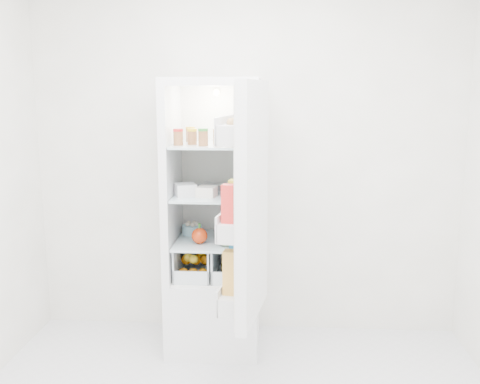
# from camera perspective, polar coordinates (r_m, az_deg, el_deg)

# --- Properties ---
(room_walls) EXTENTS (3.02, 3.02, 2.61)m
(room_walls) POSITION_cam_1_polar(r_m,az_deg,el_deg) (2.24, -1.42, 7.46)
(room_walls) COLOR silver
(room_walls) RESTS_ON ground
(refrigerator) EXTENTS (0.60, 0.60, 1.80)m
(refrigerator) POSITION_cam_1_polar(r_m,az_deg,el_deg) (3.65, -2.69, -6.06)
(refrigerator) COLOR white
(refrigerator) RESTS_ON ground
(shelf_low) EXTENTS (0.49, 0.53, 0.01)m
(shelf_low) POSITION_cam_1_polar(r_m,az_deg,el_deg) (3.57, -2.81, -5.20)
(shelf_low) COLOR silver
(shelf_low) RESTS_ON refrigerator
(shelf_mid) EXTENTS (0.49, 0.53, 0.02)m
(shelf_mid) POSITION_cam_1_polar(r_m,az_deg,el_deg) (3.50, -2.86, -0.31)
(shelf_mid) COLOR silver
(shelf_mid) RESTS_ON refrigerator
(shelf_top) EXTENTS (0.49, 0.53, 0.02)m
(shelf_top) POSITION_cam_1_polar(r_m,az_deg,el_deg) (3.45, -2.91, 5.07)
(shelf_top) COLOR silver
(shelf_top) RESTS_ON refrigerator
(crisper_left) EXTENTS (0.23, 0.46, 0.22)m
(crisper_left) POSITION_cam_1_polar(r_m,az_deg,el_deg) (3.63, -4.73, -7.13)
(crisper_left) COLOR silver
(crisper_left) RESTS_ON refrigerator
(crisper_right) EXTENTS (0.23, 0.46, 0.22)m
(crisper_right) POSITION_cam_1_polar(r_m,az_deg,el_deg) (3.60, -0.84, -7.23)
(crisper_right) COLOR silver
(crisper_right) RESTS_ON refrigerator
(condiment_jars) EXTENTS (0.46, 0.32, 0.08)m
(condiment_jars) POSITION_cam_1_polar(r_m,az_deg,el_deg) (3.37, -3.47, 5.78)
(condiment_jars) COLOR #B21919
(condiment_jars) RESTS_ON shelf_top
(squeeze_bottle) EXTENTS (0.06, 0.06, 0.20)m
(squeeze_bottle) POSITION_cam_1_polar(r_m,az_deg,el_deg) (3.48, 0.71, 6.89)
(squeeze_bottle) COLOR white
(squeeze_bottle) RESTS_ON shelf_top
(tub_white) EXTENTS (0.16, 0.16, 0.08)m
(tub_white) POSITION_cam_1_polar(r_m,az_deg,el_deg) (3.43, -5.86, 0.22)
(tub_white) COLOR silver
(tub_white) RESTS_ON shelf_mid
(tub_cream) EXTENTS (0.13, 0.13, 0.07)m
(tub_cream) POSITION_cam_1_polar(r_m,az_deg,el_deg) (3.40, -3.57, 0.04)
(tub_cream) COLOR white
(tub_cream) RESTS_ON shelf_mid
(tin_red) EXTENTS (0.10, 0.10, 0.06)m
(tin_red) POSITION_cam_1_polar(r_m,az_deg,el_deg) (3.41, -1.20, 0.04)
(tin_red) COLOR red
(tin_red) RESTS_ON shelf_mid
(foil_tray) EXTENTS (0.20, 0.17, 0.04)m
(foil_tray) POSITION_cam_1_polar(r_m,az_deg,el_deg) (3.63, -2.85, 0.57)
(foil_tray) COLOR #B7B8BC
(foil_tray) RESTS_ON shelf_mid
(tub_green) EXTENTS (0.14, 0.17, 0.08)m
(tub_green) POSITION_cam_1_polar(r_m,az_deg,el_deg) (3.50, -0.05, 0.48)
(tub_green) COLOR #45985F
(tub_green) RESTS_ON shelf_mid
(red_cabbage) EXTENTS (0.16, 0.16, 0.16)m
(red_cabbage) POSITION_cam_1_polar(r_m,az_deg,el_deg) (3.51, -1.48, -4.02)
(red_cabbage) COLOR #5D2160
(red_cabbage) RESTS_ON shelf_low
(bell_pepper) EXTENTS (0.10, 0.10, 0.10)m
(bell_pepper) POSITION_cam_1_polar(r_m,az_deg,el_deg) (3.47, -4.34, -4.68)
(bell_pepper) COLOR red
(bell_pepper) RESTS_ON shelf_low
(mushroom_bowl) EXTENTS (0.14, 0.14, 0.06)m
(mushroom_bowl) POSITION_cam_1_polar(r_m,az_deg,el_deg) (3.70, -5.14, -4.03)
(mushroom_bowl) COLOR #99D0E5
(mushroom_bowl) RESTS_ON shelf_low
(salad_bag) EXTENTS (0.12, 0.12, 0.12)m
(salad_bag) POSITION_cam_1_polar(r_m,az_deg,el_deg) (3.40, -1.49, -4.79)
(salad_bag) COLOR #B1CC99
(salad_bag) RESTS_ON shelf_low
(citrus_pile) EXTENTS (0.20, 0.24, 0.16)m
(citrus_pile) POSITION_cam_1_polar(r_m,az_deg,el_deg) (3.58, -4.87, -7.66)
(citrus_pile) COLOR orange
(citrus_pile) RESTS_ON refrigerator
(veg_pile) EXTENTS (0.16, 0.30, 0.10)m
(veg_pile) POSITION_cam_1_polar(r_m,az_deg,el_deg) (3.61, -0.76, -7.96)
(veg_pile) COLOR #1F4B19
(veg_pile) RESTS_ON refrigerator
(fridge_door) EXTENTS (0.25, 0.60, 1.30)m
(fridge_door) POSITION_cam_1_polar(r_m,az_deg,el_deg) (2.91, 0.81, -1.68)
(fridge_door) COLOR white
(fridge_door) RESTS_ON refrigerator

